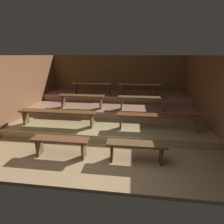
% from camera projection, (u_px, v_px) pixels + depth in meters
% --- Properties ---
extents(ground, '(7.04, 6.23, 0.08)m').
position_uv_depth(ground, '(110.00, 125.00, 6.08)').
color(ground, '#947854').
extents(wall_back, '(7.04, 0.06, 2.34)m').
position_uv_depth(wall_back, '(117.00, 80.00, 8.28)').
color(wall_back, brown).
rests_on(wall_back, ground).
extents(wall_left, '(0.06, 6.23, 2.34)m').
position_uv_depth(wall_left, '(22.00, 90.00, 6.06)').
color(wall_left, brown).
rests_on(wall_left, ground).
extents(wall_right, '(0.06, 6.23, 2.34)m').
position_uv_depth(wall_right, '(209.00, 95.00, 5.33)').
color(wall_right, brown).
rests_on(wall_right, ground).
extents(platform_lower, '(6.24, 4.12, 0.24)m').
position_uv_depth(platform_lower, '(112.00, 115.00, 6.65)').
color(platform_lower, '#968255').
rests_on(platform_lower, ground).
extents(platform_middle, '(6.24, 2.80, 0.24)m').
position_uv_depth(platform_middle, '(114.00, 105.00, 7.19)').
color(platform_middle, '#9B6D59').
rests_on(platform_middle, platform_lower).
extents(platform_upper, '(6.24, 1.40, 0.24)m').
position_uv_depth(platform_upper, '(116.00, 96.00, 7.78)').
color(platform_upper, '#9B745D').
rests_on(platform_upper, platform_middle).
extents(bench_floor_left, '(1.36, 0.32, 0.48)m').
position_uv_depth(bench_floor_left, '(61.00, 142.00, 4.06)').
color(bench_floor_left, brown).
rests_on(bench_floor_left, ground).
extents(bench_floor_right, '(1.36, 0.32, 0.48)m').
position_uv_depth(bench_floor_right, '(136.00, 147.00, 3.85)').
color(bench_floor_right, brown).
rests_on(bench_floor_right, ground).
extents(bench_lower_left, '(2.41, 0.32, 0.48)m').
position_uv_depth(bench_lower_left, '(57.00, 113.00, 5.27)').
color(bench_lower_left, '#54371A').
rests_on(bench_lower_left, platform_lower).
extents(bench_lower_right, '(2.41, 0.32, 0.48)m').
position_uv_depth(bench_lower_right, '(158.00, 117.00, 4.92)').
color(bench_lower_right, '#5D3418').
rests_on(bench_lower_right, platform_lower).
extents(bench_middle_left, '(1.69, 0.32, 0.48)m').
position_uv_depth(bench_middle_left, '(81.00, 98.00, 6.28)').
color(bench_middle_left, brown).
rests_on(bench_middle_left, platform_middle).
extents(bench_middle_right, '(1.69, 0.32, 0.48)m').
position_uv_depth(bench_middle_right, '(142.00, 99.00, 6.02)').
color(bench_middle_right, brown).
rests_on(bench_middle_right, platform_middle).
extents(bench_upper_left, '(1.76, 0.32, 0.48)m').
position_uv_depth(bench_upper_left, '(92.00, 85.00, 7.54)').
color(bench_upper_left, brown).
rests_on(bench_upper_left, platform_upper).
extents(bench_upper_right, '(1.76, 0.32, 0.48)m').
position_uv_depth(bench_upper_right, '(139.00, 86.00, 7.30)').
color(bench_upper_right, brown).
rests_on(bench_upper_right, platform_upper).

